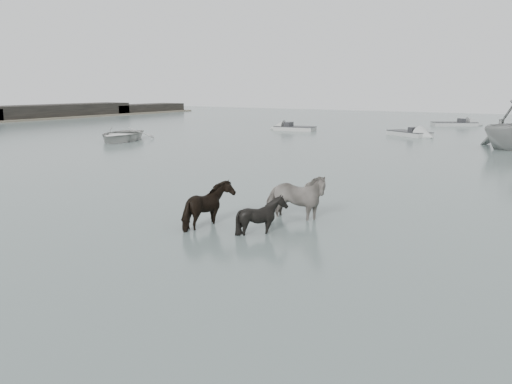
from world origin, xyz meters
TOP-DOWN VIEW (x-y plane):
  - ground at (0.00, 0.00)m, footprint 140.00×140.00m
  - pony_pinto at (-0.13, 1.27)m, footprint 2.15×1.18m
  - pony_dark at (-1.79, -0.74)m, footprint 1.71×1.83m
  - pony_black at (-0.20, -0.49)m, footprint 1.29×1.18m
  - rowboat_lead at (-21.51, 14.16)m, footprint 5.84×6.57m
  - skiff_outer at (-14.88, 28.97)m, footprint 5.17×2.21m
  - skiff_mid at (-4.61, 29.45)m, footprint 5.22×4.01m
  - skiff_far at (-3.76, 42.73)m, footprint 5.97×4.47m

SIDE VIEW (x-z plane):
  - ground at x=0.00m, z-range 0.00..0.00m
  - skiff_outer at x=-14.88m, z-range 0.00..0.75m
  - skiff_mid at x=-4.61m, z-range 0.00..0.75m
  - skiff_far at x=-3.76m, z-range 0.00..0.75m
  - rowboat_lead at x=-21.51m, z-range 0.00..1.12m
  - pony_black at x=-0.20m, z-range 0.00..1.28m
  - pony_dark at x=-1.79m, z-range 0.00..1.47m
  - pony_pinto at x=-0.13m, z-range 0.00..1.73m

